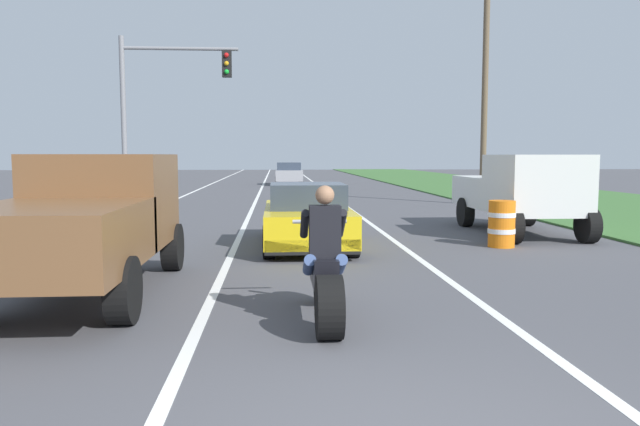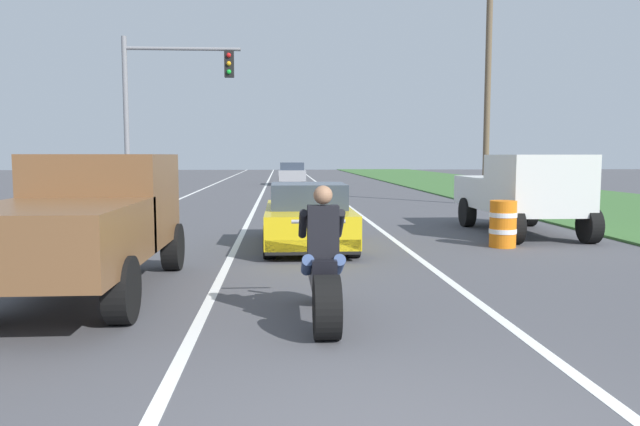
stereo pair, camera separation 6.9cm
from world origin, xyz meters
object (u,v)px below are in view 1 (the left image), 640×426
at_px(pickup_truck_right_shoulder_white, 520,190).
at_px(distant_car_far_ahead, 289,173).
at_px(pickup_truck_left_lane_brown, 88,216).
at_px(traffic_light_mast_near, 159,97).
at_px(motorcycle_with_rider, 325,274).
at_px(sports_car_yellow, 307,217).
at_px(construction_barrel_nearest, 502,224).

bearing_deg(pickup_truck_right_shoulder_white, distant_car_far_ahead, 101.58).
relative_size(pickup_truck_left_lane_brown, traffic_light_mast_near, 0.80).
height_order(motorcycle_with_rider, sports_car_yellow, motorcycle_with_rider).
xyz_separation_m(pickup_truck_right_shoulder_white, traffic_light_mast_near, (-10.11, 6.63, 2.85)).
distance_m(sports_car_yellow, pickup_truck_right_shoulder_white, 5.74).
distance_m(sports_car_yellow, pickup_truck_left_lane_brown, 5.45).
relative_size(pickup_truck_left_lane_brown, construction_barrel_nearest, 4.80).
xyz_separation_m(motorcycle_with_rider, distant_car_far_ahead, (0.26, 33.59, 0.18)).
height_order(sports_car_yellow, construction_barrel_nearest, sports_car_yellow).
bearing_deg(sports_car_yellow, pickup_truck_left_lane_brown, -127.57).
height_order(motorcycle_with_rider, traffic_light_mast_near, traffic_light_mast_near).
distance_m(pickup_truck_right_shoulder_white, construction_barrel_nearest, 2.58).
bearing_deg(pickup_truck_right_shoulder_white, motorcycle_with_rider, -125.31).
bearing_deg(pickup_truck_right_shoulder_white, pickup_truck_left_lane_brown, -145.31).
bearing_deg(distant_car_far_ahead, pickup_truck_left_lane_brown, -96.22).
distance_m(motorcycle_with_rider, pickup_truck_right_shoulder_white, 9.60).
height_order(motorcycle_with_rider, distant_car_far_ahead, motorcycle_with_rider).
height_order(sports_car_yellow, pickup_truck_left_lane_brown, pickup_truck_left_lane_brown).
distance_m(motorcycle_with_rider, pickup_truck_left_lane_brown, 3.70).
distance_m(construction_barrel_nearest, distant_car_far_ahead, 28.22).
height_order(pickup_truck_left_lane_brown, traffic_light_mast_near, traffic_light_mast_near).
bearing_deg(traffic_light_mast_near, pickup_truck_right_shoulder_white, -33.23).
height_order(traffic_light_mast_near, distant_car_far_ahead, traffic_light_mast_near).
relative_size(motorcycle_with_rider, traffic_light_mast_near, 0.37).
bearing_deg(pickup_truck_right_shoulder_white, construction_barrel_nearest, -120.58).
xyz_separation_m(motorcycle_with_rider, construction_barrel_nearest, (4.26, 5.66, -0.09)).
bearing_deg(motorcycle_with_rider, construction_barrel_nearest, 53.01).
relative_size(motorcycle_with_rider, pickup_truck_left_lane_brown, 0.46).
relative_size(pickup_truck_left_lane_brown, pickup_truck_right_shoulder_white, 1.00).
xyz_separation_m(pickup_truck_right_shoulder_white, construction_barrel_nearest, (-1.28, -2.16, -0.60)).
bearing_deg(pickup_truck_left_lane_brown, distant_car_far_ahead, 83.78).
height_order(pickup_truck_left_lane_brown, construction_barrel_nearest, pickup_truck_left_lane_brown).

